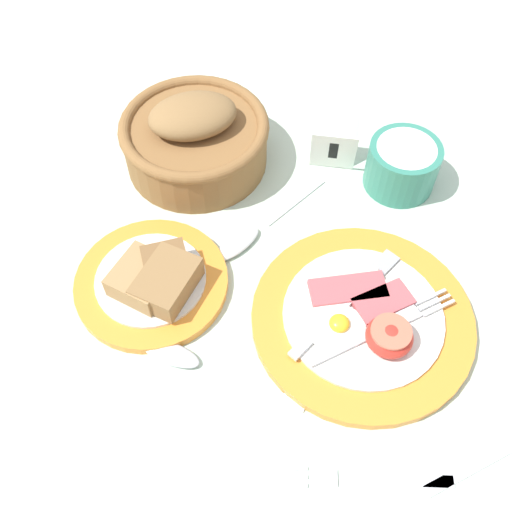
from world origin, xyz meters
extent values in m
plane|color=#B7CCB7|center=(0.00, 0.00, 0.00)|extent=(3.00, 3.00, 0.00)
cylinder|color=orange|center=(0.07, 0.02, 0.01)|extent=(0.25, 0.25, 0.01)
cylinder|color=silver|center=(0.07, 0.02, 0.01)|extent=(0.18, 0.18, 0.00)
cube|color=#BC5156|center=(0.09, 0.04, 0.02)|extent=(0.07, 0.06, 0.01)
cube|color=beige|center=(0.08, 0.05, 0.02)|extent=(0.06, 0.04, 0.01)
cube|color=#BC5156|center=(0.05, 0.05, 0.02)|extent=(0.09, 0.05, 0.01)
cube|color=beige|center=(0.05, 0.07, 0.02)|extent=(0.08, 0.03, 0.01)
ellipsoid|color=red|center=(0.09, -0.01, 0.03)|extent=(0.05, 0.05, 0.03)
cylinder|color=#DB664C|center=(0.09, -0.01, 0.04)|extent=(0.04, 0.04, 0.00)
ellipsoid|color=white|center=(0.03, 0.01, 0.02)|extent=(0.07, 0.06, 0.01)
ellipsoid|color=yellow|center=(0.04, 0.01, 0.03)|extent=(0.02, 0.02, 0.01)
cube|color=silver|center=(0.05, -0.01, 0.02)|extent=(0.10, 0.06, 0.00)
cube|color=silver|center=(0.12, 0.02, 0.02)|extent=(0.03, 0.03, 0.00)
cube|color=silver|center=(0.15, 0.03, 0.02)|extent=(0.04, 0.02, 0.00)
cube|color=silver|center=(0.15, 0.04, 0.02)|extent=(0.04, 0.02, 0.00)
cube|color=silver|center=(0.14, 0.05, 0.02)|extent=(0.04, 0.02, 0.00)
cube|color=silver|center=(0.02, 0.01, 0.02)|extent=(0.08, 0.09, 0.00)
cube|color=#9EA0A5|center=(0.08, 0.08, 0.02)|extent=(0.07, 0.07, 0.00)
cylinder|color=orange|center=(-0.18, 0.06, 0.01)|extent=(0.18, 0.18, 0.01)
cylinder|color=silver|center=(-0.18, 0.06, 0.01)|extent=(0.13, 0.13, 0.00)
cube|color=olive|center=(-0.16, 0.05, 0.03)|extent=(0.08, 0.09, 0.03)
cube|color=#9E7A4C|center=(-0.18, 0.05, 0.03)|extent=(0.09, 0.09, 0.03)
cube|color=brown|center=(-0.16, 0.08, 0.03)|extent=(0.06, 0.05, 0.03)
cylinder|color=#337F6B|center=(0.13, 0.24, 0.03)|extent=(0.09, 0.09, 0.06)
cylinder|color=white|center=(0.13, 0.24, 0.06)|extent=(0.08, 0.08, 0.01)
cylinder|color=brown|center=(-0.14, 0.27, 0.03)|extent=(0.19, 0.19, 0.06)
torus|color=brown|center=(-0.14, 0.27, 0.06)|extent=(0.20, 0.20, 0.02)
ellipsoid|color=olive|center=(-0.14, 0.27, 0.08)|extent=(0.13, 0.11, 0.04)
cube|color=white|center=(0.04, 0.26, 0.04)|extent=(0.06, 0.03, 0.07)
cube|color=white|center=(0.04, 0.28, 0.04)|extent=(0.06, 0.03, 0.07)
cube|color=black|center=(0.04, 0.25, 0.04)|extent=(0.01, 0.01, 0.04)
cube|color=silver|center=(-0.01, 0.20, 0.00)|extent=(0.08, 0.09, 0.01)
ellipsoid|color=silver|center=(-0.08, 0.12, 0.01)|extent=(0.07, 0.07, 0.01)
cube|color=silver|center=(-0.05, -0.06, 0.00)|extent=(0.10, 0.05, 0.01)
ellipsoid|color=silver|center=(-0.15, -0.03, 0.01)|extent=(0.07, 0.05, 0.01)
cube|color=silver|center=(0.16, -0.14, 0.00)|extent=(0.10, 0.06, 0.01)
cube|color=silver|center=(0.09, -0.15, 0.00)|extent=(0.11, 0.01, 0.01)
cube|color=silver|center=(0.02, -0.15, 0.00)|extent=(0.03, 0.02, 0.01)
cube|color=silver|center=(-0.02, -0.15, 0.00)|extent=(0.04, 0.00, 0.00)
cube|color=silver|center=(-0.02, -0.15, 0.00)|extent=(0.04, 0.00, 0.00)
cube|color=silver|center=(-0.02, -0.16, 0.00)|extent=(0.04, 0.00, 0.00)
camera|label=1|loc=(-0.04, -0.31, 0.61)|focal=42.00mm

